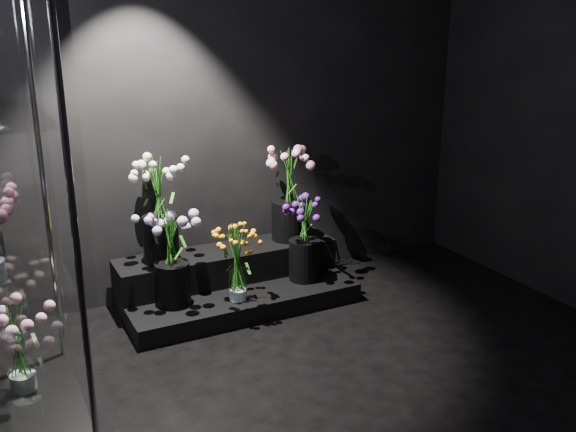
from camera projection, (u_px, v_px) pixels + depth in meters
floor at (377, 418)px, 3.32m from camera, size 4.00×4.00×0.00m
wall_back at (226, 102)px, 4.60m from camera, size 4.00×0.00×4.00m
display_riser at (233, 281)px, 4.65m from camera, size 1.63×0.72×0.36m
bouquet_orange_bells at (237, 261)px, 4.29m from camera, size 0.28×0.28×0.55m
bouquet_lilac at (171, 252)px, 4.21m from camera, size 0.44×0.44×0.65m
bouquet_purple at (305, 233)px, 4.62m from camera, size 0.35×0.35×0.63m
bouquet_cream_roses at (159, 202)px, 4.31m from camera, size 0.36×0.36×0.75m
bouquet_pink_roses at (290, 191)px, 4.78m from camera, size 0.41×0.41×0.69m
bouquet_case_base_pink at (18, 346)px, 3.31m from camera, size 0.42×0.42×0.48m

